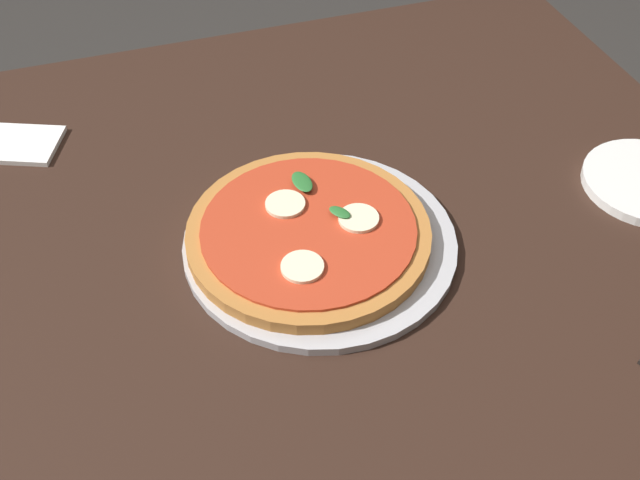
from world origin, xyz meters
TOP-DOWN VIEW (x-y plane):
  - dining_table at (0.00, 0.00)m, footprint 1.33×1.07m
  - serving_tray at (0.04, -0.02)m, footprint 0.35×0.35m
  - pizza at (0.03, -0.02)m, footprint 0.31×0.31m
  - napkin at (-0.33, 0.32)m, footprint 0.15×0.13m

SIDE VIEW (x-z plane):
  - dining_table at x=0.00m, z-range 0.28..1.02m
  - napkin at x=-0.33m, z-range 0.74..0.75m
  - serving_tray at x=0.04m, z-range 0.74..0.75m
  - pizza at x=0.03m, z-range 0.75..0.78m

